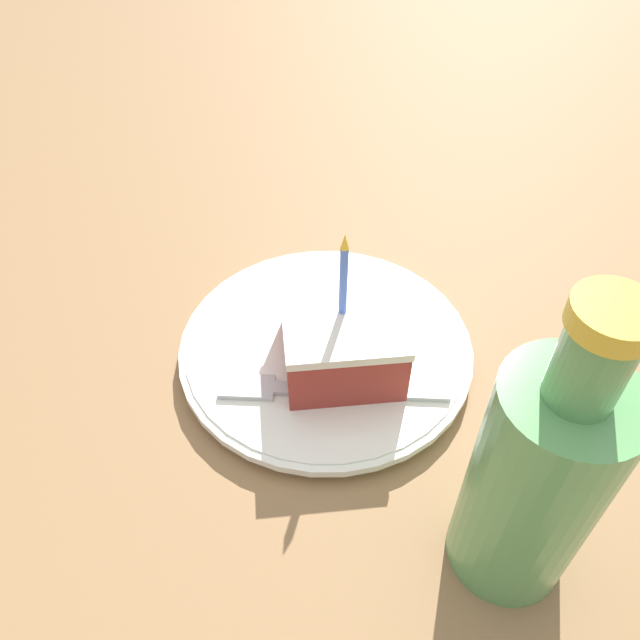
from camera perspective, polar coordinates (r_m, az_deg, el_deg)
name	(u,v)px	position (r m, az deg, el deg)	size (l,w,h in m)	color
ground_plane	(328,388)	(0.56, 0.73, -6.20)	(2.40, 2.40, 0.04)	olive
plate	(320,349)	(0.55, 0.00, -2.65)	(0.26, 0.26, 0.02)	white
cake_slice	(341,332)	(0.52, 1.91, -1.10)	(0.10, 0.10, 0.13)	#99332D
fork	(317,390)	(0.51, -0.26, -6.39)	(0.19, 0.05, 0.00)	#B2B2B7
bottle	(536,479)	(0.40, 19.16, -13.55)	(0.08, 0.08, 0.24)	#599959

